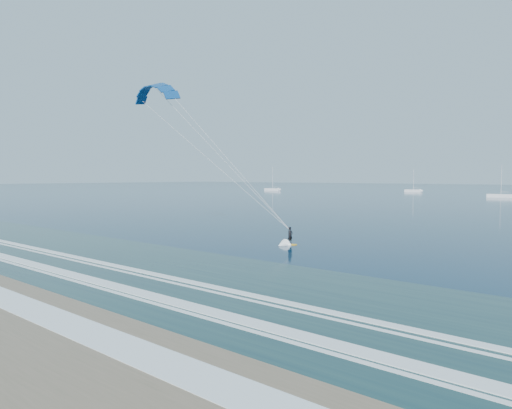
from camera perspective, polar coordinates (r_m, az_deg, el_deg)
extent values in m
cube|color=#1E423F|center=(38.69, -19.39, -7.52)|extent=(600.00, 22.00, 0.03)
cube|color=white|center=(35.85, -28.42, -8.58)|extent=(600.00, 0.90, 0.07)
cube|color=white|center=(37.49, -22.69, -7.91)|extent=(600.00, 1.10, 0.07)
cube|color=white|center=(39.46, -17.51, -7.24)|extent=(600.00, 0.70, 0.07)
cube|color=gold|center=(49.24, 4.29, -4.96)|extent=(1.47, 0.47, 0.08)
imported|color=black|center=(49.11, 4.29, -3.87)|extent=(0.55, 0.73, 1.81)
cone|color=white|center=(48.28, 3.24, -5.08)|extent=(1.31, 1.74, 1.10)
cube|color=white|center=(237.27, 2.09, 1.89)|extent=(9.12, 2.40, 1.20)
cylinder|color=silver|center=(237.18, 2.09, 3.38)|extent=(0.18, 0.18, 11.15)
cylinder|color=silver|center=(236.51, 2.32, 2.22)|extent=(2.60, 0.12, 0.12)
cube|color=white|center=(228.00, 19.07, 1.63)|extent=(7.82, 2.40, 1.20)
cylinder|color=silver|center=(227.91, 19.09, 3.00)|extent=(0.18, 0.18, 9.65)
cylinder|color=silver|center=(227.55, 19.36, 1.98)|extent=(2.60, 0.12, 0.12)
cube|color=white|center=(180.46, 28.28, 0.96)|extent=(8.73, 2.40, 1.20)
cylinder|color=silver|center=(180.33, 28.33, 2.75)|extent=(0.18, 0.18, 10.03)
cylinder|color=silver|center=(180.18, 28.67, 1.40)|extent=(2.60, 0.12, 0.12)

